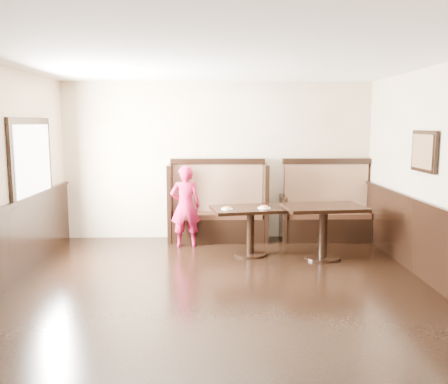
{
  "coord_description": "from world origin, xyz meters",
  "views": [
    {
      "loc": [
        -0.09,
        -5.01,
        2.06
      ],
      "look_at": [
        0.09,
        2.35,
        1.0
      ],
      "focal_mm": 38.0,
      "sensor_mm": 36.0,
      "label": 1
    }
  ],
  "objects_px": {
    "table_main": "(251,219)",
    "child": "(185,206)",
    "booth_neighbor": "(326,213)",
    "booth_main": "(218,211)",
    "table_neighbor": "(323,219)"
  },
  "relations": [
    {
      "from": "table_main",
      "to": "table_neighbor",
      "type": "bearing_deg",
      "value": -22.21
    },
    {
      "from": "booth_main",
      "to": "table_neighbor",
      "type": "xyz_separation_m",
      "value": [
        1.6,
        -1.23,
        0.09
      ]
    },
    {
      "from": "child",
      "to": "booth_neighbor",
      "type": "bearing_deg",
      "value": -173.96
    },
    {
      "from": "booth_main",
      "to": "table_main",
      "type": "xyz_separation_m",
      "value": [
        0.5,
        -1.01,
        0.06
      ]
    },
    {
      "from": "booth_main",
      "to": "booth_neighbor",
      "type": "bearing_deg",
      "value": -0.05
    },
    {
      "from": "booth_neighbor",
      "to": "child",
      "type": "relative_size",
      "value": 1.2
    },
    {
      "from": "table_main",
      "to": "child",
      "type": "height_order",
      "value": "child"
    },
    {
      "from": "table_neighbor",
      "to": "child",
      "type": "relative_size",
      "value": 0.92
    },
    {
      "from": "booth_neighbor",
      "to": "table_neighbor",
      "type": "height_order",
      "value": "booth_neighbor"
    },
    {
      "from": "booth_neighbor",
      "to": "child",
      "type": "bearing_deg",
      "value": -169.74
    },
    {
      "from": "table_neighbor",
      "to": "child",
      "type": "distance_m",
      "value": 2.29
    },
    {
      "from": "booth_neighbor",
      "to": "table_neighbor",
      "type": "bearing_deg",
      "value": -105.74
    },
    {
      "from": "booth_main",
      "to": "booth_neighbor",
      "type": "distance_m",
      "value": 1.95
    },
    {
      "from": "booth_neighbor",
      "to": "table_main",
      "type": "bearing_deg",
      "value": -145.12
    },
    {
      "from": "booth_main",
      "to": "child",
      "type": "bearing_deg",
      "value": -140.45
    }
  ]
}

